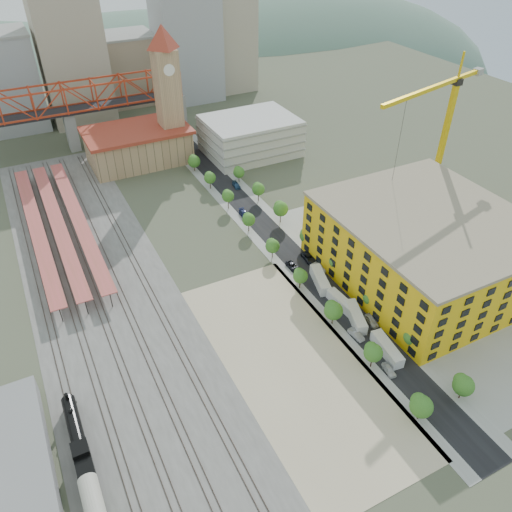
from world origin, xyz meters
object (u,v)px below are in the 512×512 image
site_trailer_c (341,302)px  site_trailer_d (320,280)px  construction_building (426,247)px  clock_tower (167,82)px  site_trailer_a (387,349)px  site_trailer_b (356,317)px  car_0 (389,370)px  tower_crane (442,122)px  locomotive (78,439)px

site_trailer_c → site_trailer_d: (0.00, 9.73, 0.15)m
construction_building → site_trailer_c: size_ratio=5.44×
clock_tower → site_trailer_a: 121.84m
site_trailer_b → car_0: size_ratio=2.40×
construction_building → site_trailer_b: size_ratio=5.02×
clock_tower → tower_crane: 94.69m
construction_building → tower_crane: tower_crane is taller
tower_crane → site_trailer_d: bearing=-162.3°
locomotive → site_trailer_c: locomotive is taller
clock_tower → construction_building: clock_tower is taller
site_trailer_d → car_0: bearing=-79.5°
car_0 → site_trailer_c: bearing=90.3°
site_trailer_a → site_trailer_d: 27.35m
tower_crane → site_trailer_a: bearing=-138.8°
construction_building → locomotive: (-92.00, -10.84, -7.28)m
site_trailer_b → site_trailer_d: site_trailer_d is taller
construction_building → site_trailer_b: construction_building is taller
locomotive → site_trailer_b: locomotive is taller
site_trailer_d → car_0: 32.06m
tower_crane → site_trailer_b: bearing=-147.5°
tower_crane → site_trailer_b: 65.07m
clock_tower → site_trailer_b: (8.00, -106.80, -27.32)m
site_trailer_d → tower_crane: bearing=33.5°
site_trailer_a → site_trailer_b: 11.67m
site_trailer_c → site_trailer_d: site_trailer_d is taller
site_trailer_b → site_trailer_c: 5.94m
site_trailer_a → site_trailer_b: (0.00, 11.67, 0.00)m
tower_crane → site_trailer_c: tower_crane is taller
clock_tower → construction_building: bearing=-71.2°
site_trailer_b → car_0: bearing=-82.0°
site_trailer_d → site_trailer_c: bearing=-74.2°
site_trailer_a → car_0: site_trailer_a is taller
site_trailer_a → locomotive: bearing=-179.5°
tower_crane → locomotive: bearing=-162.9°
clock_tower → car_0: (5.00, -123.04, -27.98)m
clock_tower → site_trailer_d: bearing=-85.0°
tower_crane → site_trailer_c: size_ratio=5.28×
site_trailer_b → tower_crane: bearing=51.0°
tower_crane → site_trailer_d: tower_crane is taller
construction_building → site_trailer_a: bearing=-144.6°
clock_tower → car_0: bearing=-87.7°
clock_tower → site_trailer_b: 110.53m
construction_building → site_trailer_d: bearing=161.2°
clock_tower → tower_crane: clock_tower is taller
car_0 → site_trailer_a: bearing=64.7°
site_trailer_a → site_trailer_c: bearing=97.1°
tower_crane → site_trailer_d: size_ratio=4.73×
locomotive → site_trailer_c: 66.76m
site_trailer_c → site_trailer_d: bearing=85.9°
tower_crane → site_trailer_b: (-49.16, -31.32, -28.93)m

